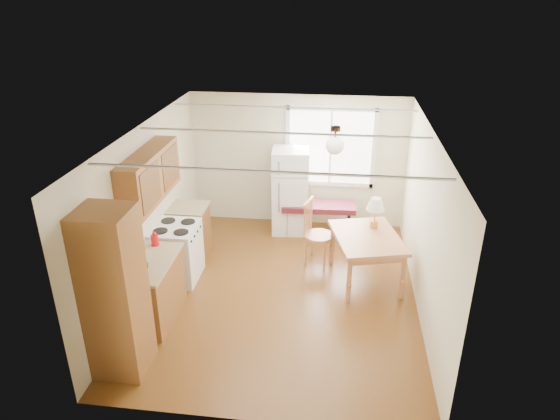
% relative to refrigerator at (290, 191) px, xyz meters
% --- Properties ---
extents(room_shell, '(4.60, 5.60, 2.62)m').
position_rel_refrigerator_xyz_m(room_shell, '(0.10, -2.12, 0.45)').
color(room_shell, '#4E2B10').
rests_on(room_shell, ground).
extents(kitchen_run, '(0.65, 3.40, 2.20)m').
position_rel_refrigerator_xyz_m(kitchen_run, '(-1.62, -2.75, 0.04)').
color(kitchen_run, brown).
rests_on(kitchen_run, ground).
extents(window_unit, '(1.64, 0.05, 1.51)m').
position_rel_refrigerator_xyz_m(window_unit, '(0.70, 0.35, 0.75)').
color(window_unit, white).
rests_on(window_unit, room_shell).
extents(pendant_light, '(0.26, 0.26, 0.40)m').
position_rel_refrigerator_xyz_m(pendant_light, '(0.80, -1.72, 1.44)').
color(pendant_light, black).
rests_on(pendant_light, room_shell).
extents(refrigerator, '(0.71, 0.71, 1.60)m').
position_rel_refrigerator_xyz_m(refrigerator, '(0.00, 0.00, 0.00)').
color(refrigerator, white).
rests_on(refrigerator, ground).
extents(bench, '(1.36, 0.56, 0.62)m').
position_rel_refrigerator_xyz_m(bench, '(0.54, -0.12, -0.25)').
color(bench, '#551420').
rests_on(bench, ground).
extents(dining_table, '(1.23, 1.46, 0.79)m').
position_rel_refrigerator_xyz_m(dining_table, '(1.35, -1.64, -0.11)').
color(dining_table, '#B16F44').
rests_on(dining_table, ground).
extents(chair, '(0.52, 0.51, 1.09)m').
position_rel_refrigerator_xyz_m(chair, '(0.50, -1.13, -0.17)').
color(chair, '#B16F44').
rests_on(chair, ground).
extents(table_lamp, '(0.28, 0.28, 0.49)m').
position_rel_refrigerator_xyz_m(table_lamp, '(1.47, -1.32, 0.35)').
color(table_lamp, '#C48A3F').
rests_on(table_lamp, dining_table).
extents(coffee_maker, '(0.19, 0.25, 0.37)m').
position_rel_refrigerator_xyz_m(coffee_maker, '(-1.62, -3.27, 0.24)').
color(coffee_maker, black).
rests_on(coffee_maker, kitchen_run).
extents(kettle, '(0.11, 0.11, 0.21)m').
position_rel_refrigerator_xyz_m(kettle, '(-1.66, -2.52, 0.19)').
color(kettle, red).
rests_on(kettle, kitchen_run).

